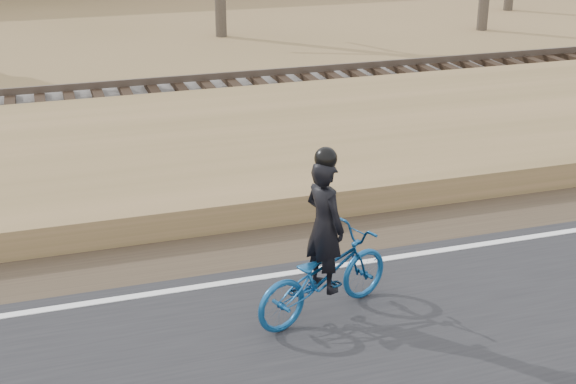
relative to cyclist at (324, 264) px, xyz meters
name	(u,v)px	position (x,y,z in m)	size (l,w,h in m)	color
ground	(66,320)	(-2.96, 0.89, -0.72)	(120.00, 120.00, 0.00)	#917049
edge_line	(65,307)	(-2.96, 1.09, -0.66)	(120.00, 0.12, 0.01)	silver
shoulder	(61,274)	(-2.96, 2.09, -0.70)	(120.00, 1.60, 0.04)	#473A2B
embankment	(50,182)	(-2.96, 5.09, -0.50)	(120.00, 5.00, 0.44)	#917049
ballast	(42,119)	(-2.96, 8.89, -0.50)	(120.00, 3.00, 0.45)	slate
railroad	(41,104)	(-2.96, 8.89, -0.19)	(120.00, 2.40, 0.29)	black
cyclist	(324,264)	(0.00, 0.00, 0.00)	(2.05, 1.31, 2.11)	navy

